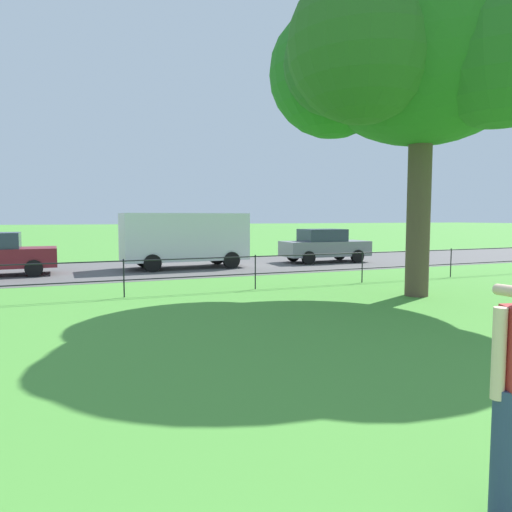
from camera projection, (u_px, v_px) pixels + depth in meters
The scene contains 5 objects.
street_strip at pixel (104, 271), 18.19m from camera, with size 80.00×7.26×0.01m, color #565454.
park_fence at pixel (124, 272), 12.12m from camera, with size 36.89×0.04×1.00m.
tree_large_lawn at pixel (412, 47), 11.60m from camera, with size 7.05×7.25×9.23m.
panel_van_left at pixel (185, 237), 19.17m from camera, with size 5.03×2.16×2.24m.
car_grey_center at pixel (324, 245), 21.68m from camera, with size 4.06×1.93×1.54m.
Camera 1 is at (-1.39, 1.91, 2.07)m, focal length 32.86 mm.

